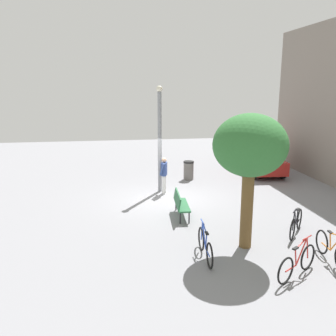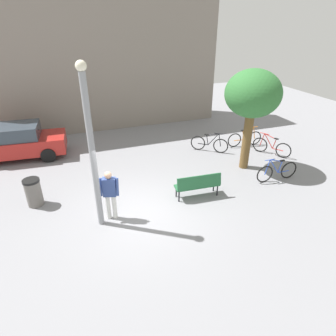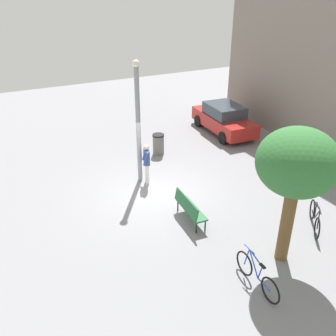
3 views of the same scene
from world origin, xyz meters
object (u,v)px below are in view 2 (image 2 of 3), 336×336
at_px(person_by_lamppost, 110,192).
at_px(bicycle_red, 271,147).
at_px(bicycle_orange, 245,139).
at_px(lamppost, 92,147).
at_px(plaza_tree, 253,95).
at_px(park_bench, 198,184).
at_px(parked_car_red, 16,142).
at_px(trash_bin, 34,192).
at_px(bicycle_black, 209,144).
at_px(bicycle_blue, 277,171).

height_order(person_by_lamppost, bicycle_red, person_by_lamppost).
bearing_deg(bicycle_orange, bicycle_red, -66.82).
relative_size(lamppost, person_by_lamppost, 2.89).
distance_m(plaza_tree, bicycle_orange, 3.61).
distance_m(person_by_lamppost, park_bench, 3.11).
distance_m(person_by_lamppost, bicycle_red, 8.20).
height_order(lamppost, plaza_tree, lamppost).
bearing_deg(parked_car_red, trash_bin, -78.77).
relative_size(plaza_tree, bicycle_red, 2.62).
bearing_deg(park_bench, bicycle_black, 57.14).
distance_m(park_bench, trash_bin, 5.60).
distance_m(person_by_lamppost, bicycle_black, 6.46).
bearing_deg(plaza_tree, lamppost, -164.30).
bearing_deg(park_bench, lamppost, -175.09).
height_order(plaza_tree, bicycle_blue, plaza_tree).
xyz_separation_m(person_by_lamppost, bicycle_blue, (6.50, 0.22, -0.58)).
relative_size(lamppost, bicycle_blue, 2.67).
bearing_deg(trash_bin, bicycle_black, 14.52).
height_order(plaza_tree, trash_bin, plaza_tree).
relative_size(bicycle_blue, bicycle_orange, 1.00).
relative_size(park_bench, parked_car_red, 0.38).
height_order(lamppost, person_by_lamppost, lamppost).
distance_m(bicycle_blue, trash_bin, 8.94).
relative_size(plaza_tree, trash_bin, 4.16).
relative_size(plaza_tree, bicycle_black, 2.84).
bearing_deg(park_bench, plaza_tree, 27.28).
xyz_separation_m(park_bench, trash_bin, (-5.40, 1.49, -0.05)).
bearing_deg(bicycle_black, bicycle_red, -27.49).
bearing_deg(parked_car_red, person_by_lamppost, -61.88).
height_order(person_by_lamppost, trash_bin, person_by_lamppost).
relative_size(park_bench, trash_bin, 1.67).
xyz_separation_m(bicycle_blue, parked_car_red, (-9.68, 5.72, 0.39)).
height_order(lamppost, trash_bin, lamppost).
distance_m(person_by_lamppost, trash_bin, 2.88).
bearing_deg(park_bench, parked_car_red, 137.20).
height_order(lamppost, park_bench, lamppost).
distance_m(bicycle_red, bicycle_orange, 1.44).
relative_size(plaza_tree, parked_car_red, 0.94).
bearing_deg(person_by_lamppost, park_bench, 2.90).
distance_m(park_bench, bicycle_orange, 5.45).
bearing_deg(bicycle_blue, park_bench, -178.87).
xyz_separation_m(person_by_lamppost, trash_bin, (-2.32, 1.64, -0.47)).
relative_size(bicycle_blue, parked_car_red, 0.42).
distance_m(plaza_tree, bicycle_blue, 3.09).
bearing_deg(bicycle_black, bicycle_blue, -70.74).
bearing_deg(trash_bin, bicycle_red, 3.72).
xyz_separation_m(bicycle_black, trash_bin, (-7.64, -1.98, 0.11)).
distance_m(bicycle_red, trash_bin, 10.19).
xyz_separation_m(person_by_lamppost, park_bench, (3.07, 0.16, -0.42)).
relative_size(lamppost, parked_car_red, 1.12).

